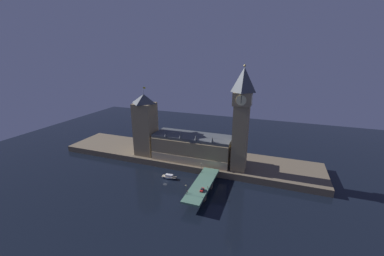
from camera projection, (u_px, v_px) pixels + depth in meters
ground_plane at (165, 181)px, 169.48m from camera, size 400.00×400.00×0.00m
embankment at (185, 157)px, 203.68m from camera, size 220.00×42.00×5.12m
parliament_hall at (193, 147)px, 190.57m from camera, size 62.84×23.54×24.70m
clock_tower at (241, 117)px, 164.16m from camera, size 12.63×12.74×75.97m
victoria_tower at (145, 125)px, 197.07m from camera, size 16.14×16.14×57.65m
bridge at (202, 186)px, 153.75m from camera, size 11.48×46.00×6.71m
car_southbound_lead at (202, 190)px, 144.94m from camera, size 1.94×4.30×1.50m
pedestrian_near_rail at (187, 192)px, 142.53m from camera, size 0.38×0.38×1.78m
pedestrian_mid_walk at (208, 187)px, 147.55m from camera, size 0.38×0.38×1.73m
street_lamp_near at (186, 188)px, 140.67m from camera, size 1.34×0.60×6.26m
street_lamp_far at (201, 167)px, 166.89m from camera, size 1.34×0.60×7.20m
boat_upstream at (169, 177)px, 172.60m from camera, size 12.38×4.60×3.29m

